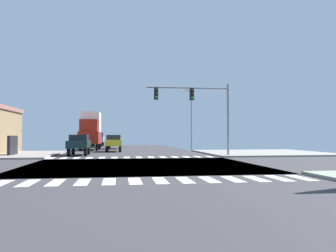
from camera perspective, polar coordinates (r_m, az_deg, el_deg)
name	(u,v)px	position (r m, az deg, el deg)	size (l,w,h in m)	color
ground	(142,165)	(20.76, -4.46, -6.65)	(90.00, 90.00, 0.05)	#383538
sidewalk_corner_ne	(262,153)	(35.70, 15.55, -4.36)	(12.00, 12.00, 0.14)	gray
crosswalk_near	(148,181)	(13.50, -3.46, -9.22)	(13.50, 2.00, 0.01)	white
crosswalk_far	(133,157)	(28.02, -5.96, -5.30)	(13.50, 2.00, 0.01)	white
traffic_signal_mast	(196,102)	(29.10, 4.78, 4.05)	(7.27, 0.55, 6.30)	gray
street_lamp	(190,114)	(43.26, 3.66, 2.11)	(1.78, 0.32, 7.70)	gray
sedan_nearside_1	(79,143)	(31.95, -14.78, -2.80)	(1.80, 4.30, 1.88)	black
box_truck_farside_1	(91,130)	(44.26, -12.95, -0.62)	(2.40, 7.20, 4.85)	black
suv_queued_1	(98,138)	(59.87, -11.73, -2.01)	(1.96, 4.60, 2.34)	black
sedan_trailing_3	(96,140)	(53.56, -12.14, -2.35)	(1.80, 4.30, 1.88)	black
sedan_outer_5	(114,142)	(38.65, -9.19, -2.63)	(1.80, 4.30, 1.88)	black
sedan_inner_6	(115,141)	(47.01, -9.02, -2.46)	(1.80, 4.30, 1.88)	black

